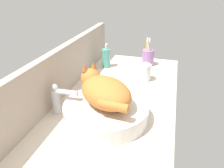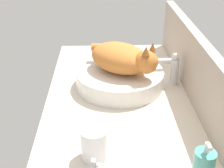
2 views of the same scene
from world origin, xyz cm
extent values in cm
cube|color=beige|center=(0.00, 0.00, -2.00)|extent=(125.08, 57.32, 4.00)
cube|color=#AD9E8E|center=(0.00, 26.86, 11.77)|extent=(125.08, 3.60, 23.55)
cylinder|color=silver|center=(-17.35, -0.56, 3.45)|extent=(34.93, 34.93, 6.91)
ellipsoid|color=#CC7533|center=(-17.35, -0.56, 12.41)|extent=(29.05, 30.09, 11.00)
sphere|color=#CC7533|center=(-9.76, 8.58, 13.91)|extent=(8.80, 8.80, 8.80)
cone|color=#995726|center=(-10.82, 10.75, 19.31)|extent=(2.80, 2.80, 3.20)
cone|color=#995726|center=(-7.43, 7.94, 19.31)|extent=(2.80, 2.80, 3.20)
cylinder|color=#CC7533|center=(-27.08, -6.29, 12.91)|extent=(4.21, 11.25, 3.20)
cylinder|color=silver|center=(-18.55, 21.40, 5.50)|extent=(3.60, 3.60, 11.00)
cylinder|color=silver|center=(-18.27, 16.41, 10.40)|extent=(2.74, 10.11, 2.20)
sphere|color=silver|center=(-18.55, 21.40, 12.20)|extent=(2.80, 2.80, 2.80)
cylinder|color=teal|center=(37.86, 16.41, 6.03)|extent=(5.23, 5.23, 12.06)
cylinder|color=silver|center=(37.86, 16.41, 13.46)|extent=(1.20, 1.20, 2.80)
cylinder|color=silver|center=(39.06, 16.41, 14.86)|extent=(2.20, 1.00, 1.00)
cylinder|color=#996BA8|center=(48.93, -9.23, 5.16)|extent=(7.81, 7.81, 10.33)
cylinder|color=white|center=(46.83, -9.71, 8.90)|extent=(1.46, 3.35, 16.97)
cube|color=white|center=(46.83, -9.71, 17.40)|extent=(1.28, 1.14, 2.53)
cylinder|color=yellow|center=(48.42, -8.13, 8.90)|extent=(2.15, 1.48, 17.04)
cube|color=white|center=(48.42, -8.13, 17.40)|extent=(1.38, 0.88, 2.51)
cylinder|color=white|center=(24.51, -10.07, 4.71)|extent=(7.86, 7.86, 9.43)
cylinder|color=silver|center=(24.51, -10.07, 3.10)|extent=(6.91, 6.91, 6.20)
camera|label=1|loc=(-89.56, -23.50, 53.72)|focal=35.00mm
camera|label=2|loc=(93.53, -7.52, 60.60)|focal=50.00mm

